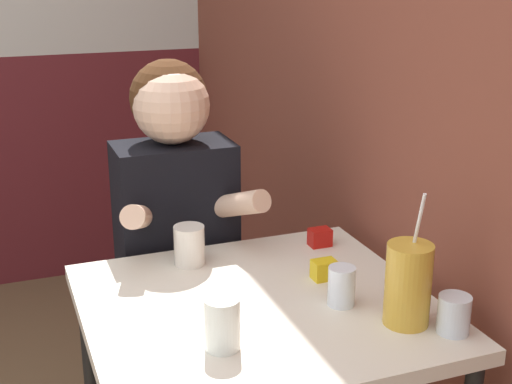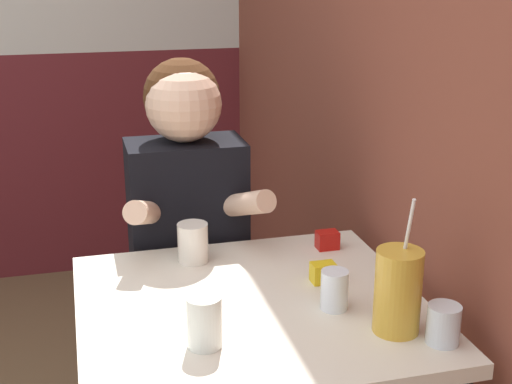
% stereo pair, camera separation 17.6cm
% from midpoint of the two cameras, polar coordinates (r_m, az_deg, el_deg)
% --- Properties ---
extents(brick_wall_right, '(0.08, 4.31, 2.70)m').
position_cam_midpoint_polar(brick_wall_right, '(2.47, 7.86, 14.06)').
color(brick_wall_right, brown).
rests_on(brick_wall_right, ground_plane).
extents(main_table, '(0.81, 0.76, 0.75)m').
position_cam_midpoint_polar(main_table, '(1.74, 2.63, -11.34)').
color(main_table, beige).
rests_on(main_table, ground_plane).
extents(person_seated, '(0.42, 0.41, 1.26)m').
position_cam_midpoint_polar(person_seated, '(2.16, -3.12, -4.85)').
color(person_seated, black).
rests_on(person_seated, ground_plane).
extents(cocktail_pitcher, '(0.10, 0.10, 0.31)m').
position_cam_midpoint_polar(cocktail_pitcher, '(1.59, 14.45, -7.76)').
color(cocktail_pitcher, gold).
rests_on(cocktail_pitcher, main_table).
extents(glass_near_pitcher, '(0.06, 0.06, 0.09)m').
position_cam_midpoint_polar(glass_near_pitcher, '(1.67, 9.33, -7.81)').
color(glass_near_pitcher, silver).
rests_on(glass_near_pitcher, main_table).
extents(glass_center, '(0.07, 0.07, 0.11)m').
position_cam_midpoint_polar(glass_center, '(1.50, -0.76, -10.41)').
color(glass_center, silver).
rests_on(glass_center, main_table).
extents(glass_far_side, '(0.08, 0.08, 0.11)m').
position_cam_midpoint_polar(glass_far_side, '(1.90, -2.43, -4.13)').
color(glass_far_side, silver).
rests_on(glass_far_side, main_table).
extents(glass_by_brick, '(0.07, 0.07, 0.09)m').
position_cam_midpoint_polar(glass_by_brick, '(1.59, 17.91, -10.11)').
color(glass_by_brick, silver).
rests_on(glass_by_brick, main_table).
extents(condiment_ketchup, '(0.06, 0.04, 0.05)m').
position_cam_midpoint_polar(condiment_ketchup, '(2.01, 8.24, -3.87)').
color(condiment_ketchup, '#B7140F').
rests_on(condiment_ketchup, main_table).
extents(condiment_mustard, '(0.06, 0.04, 0.05)m').
position_cam_midpoint_polar(condiment_mustard, '(1.81, 8.21, -6.47)').
color(condiment_mustard, yellow).
rests_on(condiment_mustard, main_table).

